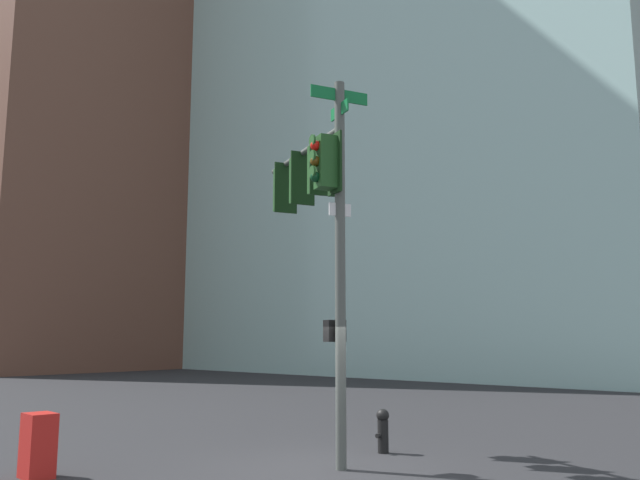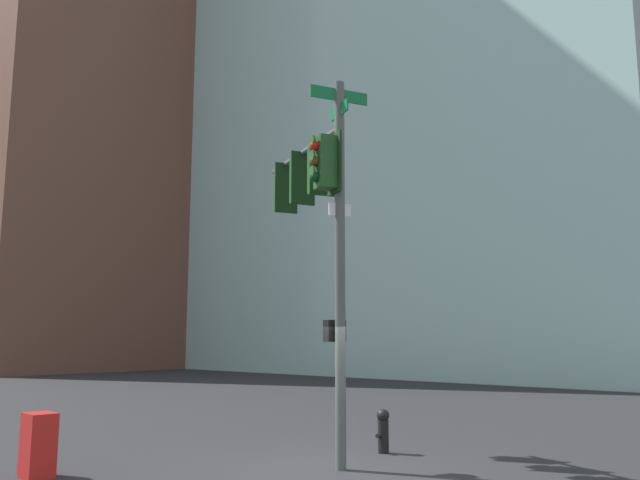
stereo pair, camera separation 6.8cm
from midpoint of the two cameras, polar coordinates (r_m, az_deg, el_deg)
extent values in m
plane|color=#262628|center=(12.17, 0.40, -19.54)|extent=(200.00, 200.00, 0.00)
cylinder|color=#4C514C|center=(11.88, 1.95, -2.45)|extent=(0.19, 0.19, 7.16)
cylinder|color=#4C514C|center=(14.00, -1.36, 7.72)|extent=(1.58, 3.31, 0.12)
cylinder|color=#4C514C|center=(12.87, 0.63, 7.10)|extent=(0.50, 0.98, 0.75)
cube|color=#0F6B33|center=(12.68, 1.87, 12.68)|extent=(1.11, 0.52, 0.24)
cube|color=#0F6B33|center=(12.57, 1.88, 11.41)|extent=(0.32, 0.66, 0.24)
cube|color=white|center=(12.04, 1.92, 2.70)|extent=(0.42, 0.21, 0.24)
cube|color=#1E4C1E|center=(13.15, -0.02, 6.26)|extent=(0.45, 0.45, 1.00)
cube|color=black|center=(12.98, 0.33, 6.46)|extent=(0.51, 0.26, 1.16)
sphere|color=#470A07|center=(13.41, -0.38, 7.30)|extent=(0.20, 0.20, 0.20)
cylinder|color=#1E4C1E|center=(13.49, -0.49, 7.60)|extent=(0.23, 0.13, 0.23)
sphere|color=#4C330A|center=(13.33, -0.38, 6.06)|extent=(0.20, 0.20, 0.20)
cylinder|color=#1E4C1E|center=(13.41, -0.49, 6.36)|extent=(0.23, 0.13, 0.23)
sphere|color=green|center=(13.26, -0.38, 4.80)|extent=(0.20, 0.20, 0.20)
cylinder|color=#1E4C1E|center=(13.34, -0.49, 5.12)|extent=(0.23, 0.13, 0.23)
cube|color=#1E4C1E|center=(14.03, -1.68, 5.31)|extent=(0.45, 0.45, 1.00)
cube|color=black|center=(13.86, -1.38, 5.48)|extent=(0.51, 0.26, 1.16)
sphere|color=#470A07|center=(14.29, -2.00, 6.30)|extent=(0.20, 0.20, 0.20)
cylinder|color=#1E4C1E|center=(14.37, -2.09, 6.58)|extent=(0.23, 0.13, 0.23)
sphere|color=#4C330A|center=(14.22, -2.00, 5.13)|extent=(0.20, 0.20, 0.20)
cylinder|color=#1E4C1E|center=(14.30, -2.10, 5.42)|extent=(0.23, 0.13, 0.23)
sphere|color=green|center=(14.15, -2.01, 3.95)|extent=(0.20, 0.20, 0.20)
cylinder|color=#1E4C1E|center=(14.23, -2.11, 4.25)|extent=(0.23, 0.13, 0.23)
cube|color=#1E4C1E|center=(14.93, -3.15, 4.47)|extent=(0.45, 0.45, 1.00)
cube|color=black|center=(14.76, -2.88, 4.62)|extent=(0.51, 0.26, 1.16)
sphere|color=#470A07|center=(15.18, -3.42, 5.41)|extent=(0.20, 0.20, 0.20)
cylinder|color=#1E4C1E|center=(15.27, -3.50, 5.68)|extent=(0.23, 0.13, 0.23)
sphere|color=#F29E0C|center=(15.11, -3.43, 4.31)|extent=(0.20, 0.20, 0.20)
cylinder|color=#1E4C1E|center=(15.19, -3.51, 4.59)|extent=(0.23, 0.13, 0.23)
sphere|color=#0A3819|center=(15.05, -3.44, 3.19)|extent=(0.20, 0.20, 0.20)
cylinder|color=#1E4C1E|center=(15.13, -3.52, 3.48)|extent=(0.23, 0.13, 0.23)
cube|color=#1E4C1E|center=(12.12, 0.63, 6.87)|extent=(0.45, 0.45, 1.00)
cube|color=black|center=(12.20, 1.45, 6.77)|extent=(0.26, 0.51, 1.16)
sphere|color=red|center=(12.13, -0.26, 8.34)|extent=(0.20, 0.20, 0.20)
cylinder|color=#1E4C1E|center=(12.13, -0.54, 8.79)|extent=(0.13, 0.23, 0.23)
sphere|color=#4C330A|center=(12.04, -0.26, 6.98)|extent=(0.20, 0.20, 0.20)
cylinder|color=#1E4C1E|center=(12.04, -0.55, 7.42)|extent=(0.13, 0.23, 0.23)
sphere|color=#0A3819|center=(11.96, -0.26, 5.59)|extent=(0.20, 0.20, 0.20)
cylinder|color=#1E4C1E|center=(11.96, -0.55, 6.04)|extent=(0.13, 0.23, 0.23)
cube|color=black|center=(12.03, 1.45, -8.04)|extent=(0.43, 0.38, 0.40)
cube|color=#EA5914|center=(12.16, 1.17, -8.05)|extent=(0.24, 0.12, 0.28)
cylinder|color=black|center=(13.67, 5.77, -16.91)|extent=(0.22, 0.22, 0.65)
sphere|color=black|center=(13.62, 5.74, -15.18)|extent=(0.26, 0.26, 0.26)
cylinder|color=black|center=(13.54, 5.35, -16.86)|extent=(0.10, 0.09, 0.09)
cube|color=red|center=(12.22, -23.49, -16.30)|extent=(0.49, 0.60, 1.05)
cube|color=brown|center=(60.26, -18.11, 14.61)|extent=(22.73, 17.20, 51.28)
cube|color=#4C3328|center=(74.59, 22.49, 6.61)|extent=(21.07, 15.55, 42.13)
camera|label=1|loc=(0.03, -89.85, -0.02)|focal=36.19mm
camera|label=2|loc=(0.03, 90.15, 0.02)|focal=36.19mm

